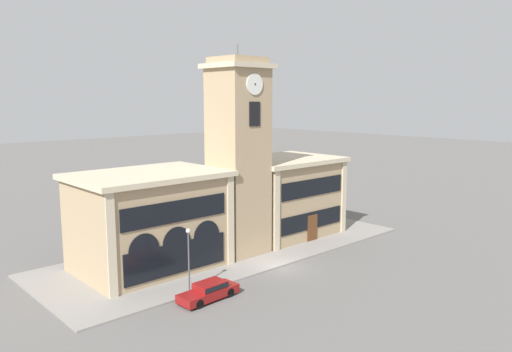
# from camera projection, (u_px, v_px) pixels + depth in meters

# --- Properties ---
(ground_plane) EXTENTS (300.00, 300.00, 0.00)m
(ground_plane) POSITION_uv_depth(u_px,v_px,m) (281.00, 267.00, 44.70)
(ground_plane) COLOR #605E5B
(sidewalk_kerb) EXTENTS (37.53, 14.01, 0.15)m
(sidewalk_kerb) POSITION_uv_depth(u_px,v_px,m) (231.00, 249.00, 49.78)
(sidewalk_kerb) COLOR gray
(sidewalk_kerb) RESTS_ON ground_plane
(clock_tower) EXTENTS (5.26, 5.26, 19.97)m
(clock_tower) POSITION_uv_depth(u_px,v_px,m) (238.00, 158.00, 47.45)
(clock_tower) COLOR tan
(clock_tower) RESTS_ON ground_plane
(town_hall_left_wing) EXTENTS (12.88, 9.19, 8.66)m
(town_hall_left_wing) POSITION_uv_depth(u_px,v_px,m) (149.00, 221.00, 43.84)
(town_hall_left_wing) COLOR tan
(town_hall_left_wing) RESTS_ON ground_plane
(town_hall_right_wing) EXTENTS (11.95, 9.19, 8.57)m
(town_hall_right_wing) POSITION_uv_depth(u_px,v_px,m) (283.00, 196.00, 55.14)
(town_hall_right_wing) COLOR tan
(town_hall_right_wing) RESTS_ON ground_plane
(parked_car_near) EXTENTS (4.93, 1.99, 1.34)m
(parked_car_near) POSITION_uv_depth(u_px,v_px,m) (209.00, 291.00, 37.47)
(parked_car_near) COLOR maroon
(parked_car_near) RESTS_ON ground_plane
(street_lamp) EXTENTS (0.36, 0.36, 5.10)m
(street_lamp) POSITION_uv_depth(u_px,v_px,m) (189.00, 250.00, 37.98)
(street_lamp) COLOR #4C4C51
(street_lamp) RESTS_ON sidewalk_kerb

